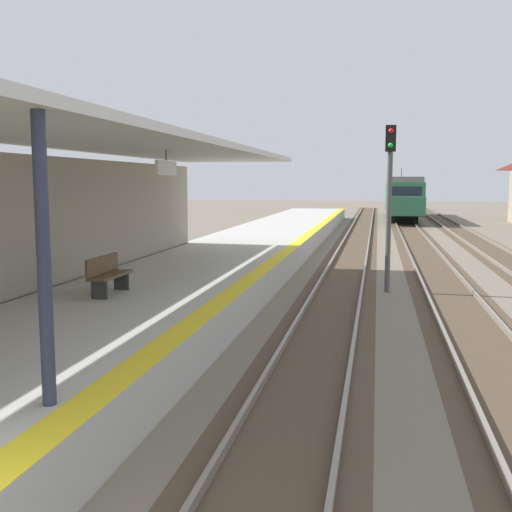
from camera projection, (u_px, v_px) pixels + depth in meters
name	position (u px, v px, depth m)	size (l,w,h in m)	color
station_platform	(205.00, 274.00, 20.29)	(5.00, 80.00, 0.91)	#B7B5AD
station_building_with_canopy	(50.00, 218.00, 14.07)	(4.85, 24.00, 4.43)	#4C4C4C
track_pair_nearest_platform	(345.00, 272.00, 23.39)	(2.34, 120.00, 0.16)	#4C3D2D
track_pair_middle	(438.00, 275.00, 22.74)	(2.34, 120.00, 0.16)	#4C3D2D
approaching_train	(402.00, 196.00, 57.02)	(2.93, 19.60, 4.76)	#286647
rail_signal_post	(389.00, 191.00, 19.13)	(0.32, 0.34, 5.20)	#4C4C4C
platform_bench	(108.00, 274.00, 14.13)	(0.45, 1.60, 0.88)	brown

